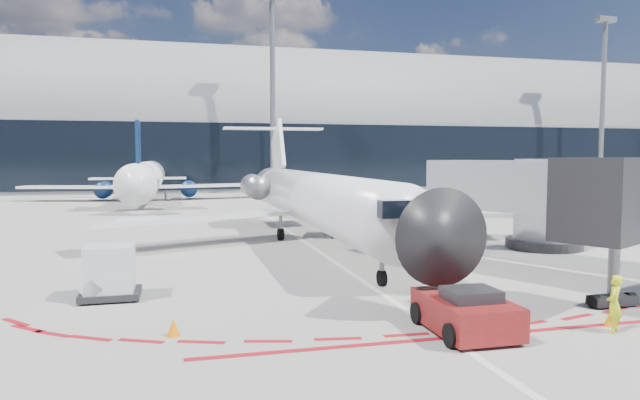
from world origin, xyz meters
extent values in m
plane|color=gray|center=(0.00, 0.00, 0.00)|extent=(260.00, 260.00, 0.00)
cube|color=silver|center=(0.00, 2.00, 0.01)|extent=(0.25, 40.00, 0.01)
cube|color=maroon|center=(0.00, -11.50, 0.01)|extent=(14.00, 0.25, 0.01)
cube|color=gray|center=(0.00, 65.00, 5.00)|extent=(150.00, 24.00, 10.00)
cylinder|color=gray|center=(0.00, 65.00, 10.00)|extent=(150.00, 24.00, 24.00)
cube|color=black|center=(0.00, 52.95, 5.00)|extent=(150.00, 0.20, 9.00)
cube|color=gray|center=(9.00, -4.50, 3.60)|extent=(8.22, 12.61, 2.30)
cube|color=black|center=(5.95, -10.24, 3.60)|extent=(3.86, 3.44, 2.60)
cylinder|color=slate|center=(6.75, -9.84, 1.20)|extent=(0.36, 0.36, 2.40)
cube|color=black|center=(6.75, -9.84, 0.22)|extent=(1.60, 0.60, 0.30)
cylinder|color=gray|center=(12.05, 1.24, 2.40)|extent=(3.20, 3.20, 4.80)
cylinder|color=black|center=(12.05, 1.24, 0.25)|extent=(4.00, 4.00, 0.50)
cylinder|color=slate|center=(5.00, 48.00, 12.50)|extent=(0.70, 0.70, 25.00)
cylinder|color=slate|center=(55.00, 48.00, 12.50)|extent=(0.70, 0.70, 25.00)
cylinder|color=white|center=(0.43, 4.88, 2.56)|extent=(2.95, 24.00, 2.95)
cone|color=black|center=(0.43, -8.65, 2.56)|extent=(2.95, 3.05, 2.95)
cone|color=white|center=(0.43, 18.84, 2.56)|extent=(2.95, 3.93, 2.95)
cube|color=black|center=(0.43, -6.90, 3.16)|extent=(1.85, 1.53, 0.60)
cube|color=white|center=(-6.33, 6.52, 1.58)|extent=(11.69, 6.93, 0.34)
cube|color=white|center=(7.19, 6.52, 1.58)|extent=(11.69, 6.93, 0.34)
cube|color=white|center=(0.43, 17.75, 5.18)|extent=(0.27, 5.12, 5.21)
cube|color=white|center=(0.43, 20.04, 7.15)|extent=(7.86, 1.75, 0.17)
cylinder|color=slate|center=(-1.81, 14.48, 2.84)|extent=(1.64, 3.71, 1.64)
cylinder|color=slate|center=(2.67, 14.48, 2.84)|extent=(1.64, 3.71, 1.64)
cylinder|color=black|center=(0.43, -5.16, 0.31)|extent=(0.24, 0.61, 0.61)
cylinder|color=black|center=(-1.21, 7.61, 0.35)|extent=(0.33, 0.70, 0.70)
cylinder|color=black|center=(2.07, 7.61, 0.35)|extent=(0.33, 0.70, 0.70)
cylinder|color=slate|center=(0.43, -5.16, 0.60)|extent=(0.20, 0.20, 1.20)
cube|color=#5E130D|center=(0.71, -11.15, 0.55)|extent=(2.01, 3.19, 0.89)
cube|color=black|center=(0.70, -11.44, 1.14)|extent=(1.40, 1.20, 0.35)
cylinder|color=slate|center=(0.73, -8.97, 0.35)|extent=(0.12, 2.58, 0.10)
cylinder|color=black|center=(-0.25, -12.23, 0.32)|extent=(0.28, 0.64, 0.63)
cylinder|color=black|center=(1.64, -12.25, 0.32)|extent=(0.28, 0.64, 0.63)
cylinder|color=black|center=(-0.23, -10.05, 0.32)|extent=(0.28, 0.64, 0.63)
cylinder|color=black|center=(1.66, -10.06, 0.32)|extent=(0.28, 0.64, 0.63)
imported|color=#D5E117|center=(4.74, -12.17, 0.82)|extent=(0.71, 0.67, 1.63)
cube|color=black|center=(-9.38, -4.74, 0.18)|extent=(1.99, 1.70, 0.22)
cube|color=silver|center=(-9.38, -4.74, 1.07)|extent=(1.60, 1.50, 1.59)
cylinder|color=black|center=(-10.18, -5.39, 0.10)|extent=(0.10, 0.20, 0.20)
cylinder|color=black|center=(-8.59, -5.39, 0.10)|extent=(0.10, 0.20, 0.20)
cylinder|color=black|center=(-10.18, -4.10, 0.10)|extent=(0.10, 0.20, 0.20)
cylinder|color=black|center=(-8.59, -4.09, 0.10)|extent=(0.10, 0.20, 0.20)
cone|color=orange|center=(-7.25, -9.52, 0.25)|extent=(0.36, 0.36, 0.50)
cone|color=orange|center=(5.10, -11.63, 0.24)|extent=(0.34, 0.34, 0.48)
camera|label=1|loc=(-7.05, -25.36, 4.93)|focal=32.00mm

